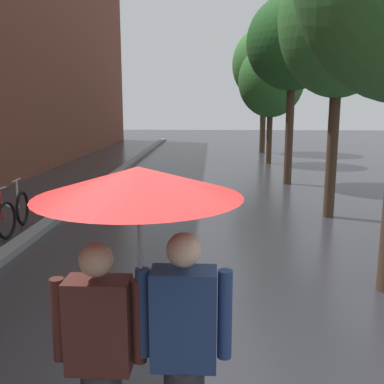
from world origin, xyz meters
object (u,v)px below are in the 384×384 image
street_tree_4 (265,65)px  street_tree_3 (271,81)px  street_tree_1 (340,20)px  street_tree_2 (293,43)px  couple_under_umbrella (141,272)px

street_tree_4 → street_tree_3: bearing=-92.5°
street_tree_1 → street_tree_3: 8.94m
street_tree_2 → street_tree_4: 9.07m
street_tree_2 → street_tree_4: (0.19, 9.06, 0.14)m
street_tree_3 → couple_under_umbrella: bearing=-99.7°
street_tree_3 → couple_under_umbrella: (-2.75, -16.03, -1.90)m
street_tree_1 → street_tree_2: 4.11m
street_tree_2 → couple_under_umbrella: street_tree_2 is taller
street_tree_2 → couple_under_umbrella: bearing=-103.7°
street_tree_1 → street_tree_4: size_ratio=0.93×
street_tree_2 → street_tree_3: size_ratio=1.16×
street_tree_2 → couple_under_umbrella: 11.88m
street_tree_2 → street_tree_4: street_tree_4 is taller
couple_under_umbrella → street_tree_4: bearing=81.8°
couple_under_umbrella → street_tree_1: bearing=67.3°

